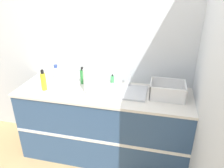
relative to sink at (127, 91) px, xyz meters
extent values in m
cube|color=silver|center=(-0.27, 0.32, 0.36)|extent=(4.43, 0.06, 2.60)
cube|color=silver|center=(0.77, -0.04, 0.36)|extent=(0.06, 2.64, 2.60)
cube|color=#33517A|center=(-0.27, -0.04, -0.50)|extent=(2.03, 0.64, 0.90)
cube|color=white|center=(-0.27, -0.35, -0.50)|extent=(2.03, 0.01, 0.04)
cube|color=silver|center=(-0.27, -0.04, -0.03)|extent=(2.05, 0.67, 0.03)
cube|color=silver|center=(0.00, -0.01, -0.01)|extent=(0.45, 0.36, 0.02)
cylinder|color=silver|center=(0.00, 0.15, 0.10)|extent=(0.02, 0.02, 0.20)
cylinder|color=silver|center=(0.00, 0.10, 0.21)|extent=(0.02, 0.11, 0.02)
cylinder|color=#4C4C51|center=(-0.43, -0.08, -0.01)|extent=(0.09, 0.09, 0.01)
cylinder|color=white|center=(-0.43, -0.08, 0.13)|extent=(0.12, 0.12, 0.27)
cube|color=white|center=(0.45, 0.00, -0.01)|extent=(0.38, 0.29, 0.01)
cube|color=white|center=(0.45, -0.14, 0.07)|extent=(0.38, 0.01, 0.15)
cube|color=white|center=(0.45, 0.14, 0.07)|extent=(0.38, 0.01, 0.15)
cube|color=white|center=(0.26, 0.00, 0.07)|extent=(0.01, 0.29, 0.15)
cube|color=white|center=(0.63, 0.00, 0.07)|extent=(0.01, 0.29, 0.15)
cylinder|color=yellow|center=(-0.96, -0.15, 0.09)|extent=(0.06, 0.06, 0.21)
cylinder|color=black|center=(-0.96, -0.15, 0.21)|extent=(0.03, 0.03, 0.05)
cylinder|color=#2D8C3D|center=(-0.58, 0.12, 0.07)|extent=(0.06, 0.06, 0.18)
cylinder|color=black|center=(-0.58, 0.12, 0.18)|extent=(0.03, 0.03, 0.04)
cylinder|color=silver|center=(-0.95, 0.15, 0.07)|extent=(0.08, 0.08, 0.17)
cylinder|color=#334C9E|center=(-0.95, 0.15, 0.17)|extent=(0.04, 0.04, 0.04)
cylinder|color=#4CB266|center=(-0.22, 0.21, 0.03)|extent=(0.04, 0.04, 0.10)
cylinder|color=black|center=(-0.22, 0.21, 0.09)|extent=(0.02, 0.02, 0.02)
camera|label=1|loc=(0.34, -2.22, 1.14)|focal=35.00mm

